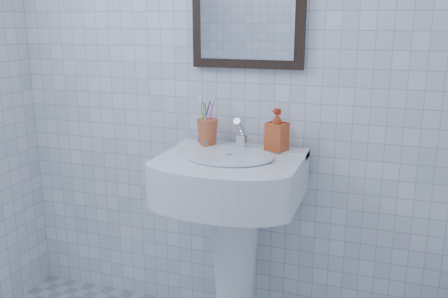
% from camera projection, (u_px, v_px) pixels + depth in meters
% --- Properties ---
extents(wall_back, '(2.20, 0.02, 2.50)m').
position_uv_depth(wall_back, '(231.00, 65.00, 2.24)').
color(wall_back, white).
rests_on(wall_back, ground).
extents(washbasin, '(0.59, 0.43, 0.91)m').
position_uv_depth(washbasin, '(233.00, 217.00, 2.18)').
color(washbasin, white).
rests_on(washbasin, ground).
extents(faucet, '(0.06, 0.13, 0.14)m').
position_uv_depth(faucet, '(241.00, 135.00, 2.19)').
color(faucet, silver).
rests_on(faucet, washbasin).
extents(toothbrush_cup, '(0.11, 0.11, 0.12)m').
position_uv_depth(toothbrush_cup, '(207.00, 132.00, 2.25)').
color(toothbrush_cup, '#D05830').
rests_on(toothbrush_cup, washbasin).
extents(soap_dispenser, '(0.10, 0.10, 0.18)m').
position_uv_depth(soap_dispenser, '(277.00, 130.00, 2.14)').
color(soap_dispenser, '#B93812').
rests_on(soap_dispenser, washbasin).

